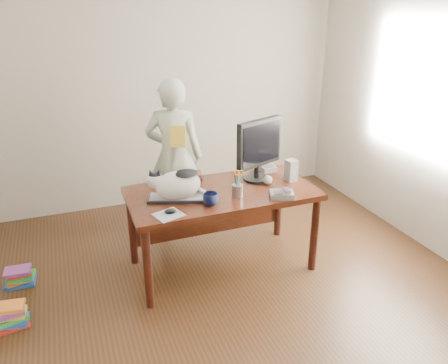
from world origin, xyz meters
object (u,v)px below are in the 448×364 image
pen_cup (237,189)px  book_pile_a (11,316)px  calculator (267,168)px  phone (282,194)px  person (174,156)px  keyboard (179,198)px  baseball (268,180)px  mouse (170,211)px  speaker (291,170)px  cat (176,184)px  coffee_mug (211,199)px  book_stack (190,176)px  monitor (259,147)px  book_pile_b (19,277)px  desk (219,203)px

pen_cup → book_pile_a: size_ratio=0.87×
calculator → phone: bearing=-105.4°
person → book_pile_a: 2.04m
keyboard → baseball: bearing=20.7°
keyboard → mouse: mouse is taller
speaker → cat: bearing=173.8°
cat → coffee_mug: size_ratio=3.82×
coffee_mug → book_stack: coffee_mug is taller
cat → speaker: size_ratio=2.51×
monitor → book_pile_a: 2.38m
keyboard → calculator: 1.03m
keyboard → baseball: size_ratio=6.48×
cat → book_pile_b: bearing=-177.6°
keyboard → book_pile_a: 1.53m
desk → cat: size_ratio=3.29×
book_pile_a → calculator: bearing=12.2°
book_stack → book_pile_a: size_ratio=0.89×
speaker → calculator: bearing=98.1°
coffee_mug → book_pile_b: bearing=159.3°
cat → book_stack: 0.45m
calculator → book_pile_a: size_ratio=0.68×
coffee_mug → speaker: speaker is taller
desk → baseball: (0.43, -0.09, 0.19)m
coffee_mug → calculator: (0.76, 0.53, -0.02)m
phone → person: 1.34m
book_stack → person: size_ratio=0.15×
coffee_mug → book_pile_a: coffee_mug is taller
keyboard → monitor: monitor is taller
desk → monitor: monitor is taller
desk → book_pile_a: (-1.75, -0.28, -0.51)m
mouse → phone: phone is taller
desk → phone: size_ratio=7.03×
desk → cat: cat is taller
baseball → book_stack: bearing=150.0°
calculator → pen_cup: bearing=-138.2°
book_stack → book_pile_a: book_stack is taller
cat → book_pile_b: 1.59m
coffee_mug → phone: size_ratio=0.56×
book_pile_a → desk: bearing=9.0°
mouse → book_stack: bearing=43.1°
desk → speaker: size_ratio=8.27×
pen_cup → mouse: pen_cup is taller
cat → person: (0.23, 0.93, -0.10)m
book_stack → book_pile_b: book_stack is taller
desk → book_stack: book_stack is taller
keyboard → book_pile_b: size_ratio=2.06×
pen_cup → speaker: size_ratio=1.22×
desk → keyboard: bearing=-163.6°
pen_cup → mouse: bearing=-169.3°
baseball → calculator: 0.35m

